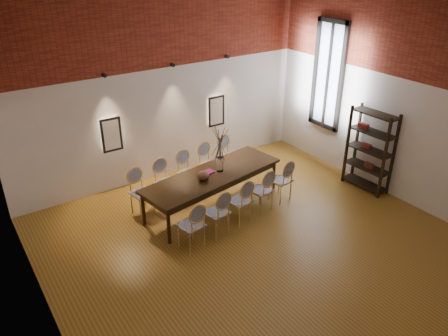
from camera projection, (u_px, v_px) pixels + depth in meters
floor at (261, 248)px, 7.76m from camera, size 7.00×7.00×0.02m
ceiling at (272, 10)px, 5.94m from camera, size 7.00×7.00×0.02m
wall_back at (163, 90)px, 9.47m from camera, size 7.00×0.10×4.00m
wall_left at (28, 214)px, 5.08m from camera, size 0.10×7.00×4.00m
wall_right at (406, 104)px, 8.63m from camera, size 0.10×7.00×4.00m
brick_band_back at (160, 31)px, 8.85m from camera, size 7.00×0.02×1.50m
brick_band_left at (11, 111)px, 4.54m from camera, size 0.02×7.00×1.50m
brick_band_right at (416, 40)px, 8.03m from camera, size 0.02×7.00×1.50m
niche_left at (111, 134)px, 9.06m from camera, size 0.36×0.06×0.66m
niche_right at (216, 111)px, 10.37m from camera, size 0.36×0.06×0.66m
spot_fixture_left at (104, 75)px, 8.48m from camera, size 0.08×0.10×0.08m
spot_fixture_mid at (172, 65)px, 9.23m from camera, size 0.08×0.10×0.08m
spot_fixture_right at (227, 57)px, 9.93m from camera, size 0.08×0.10×0.08m
window_glass at (329, 75)px, 9.99m from camera, size 0.02×0.78×2.38m
window_frame at (328, 76)px, 9.98m from camera, size 0.08×0.90×2.50m
window_mullion at (328, 76)px, 9.98m from camera, size 0.06×0.06×2.40m
dining_table at (213, 190)px, 8.84m from camera, size 3.10×1.41×0.75m
chair_near_a at (191, 225)px, 7.57m from camera, size 0.50×0.50×0.94m
chair_near_b at (216, 212)px, 7.94m from camera, size 0.50×0.50×0.94m
chair_near_c at (239, 200)px, 8.30m from camera, size 0.50×0.50×0.94m
chair_near_d at (261, 190)px, 8.67m from camera, size 0.50×0.50×0.94m
chair_near_e at (280, 180)px, 9.03m from camera, size 0.50×0.50×0.94m
chair_far_a at (142, 193)px, 8.56m from camera, size 0.50×0.50×0.94m
chair_far_b at (166, 183)px, 8.93m from camera, size 0.50×0.50×0.94m
chair_far_c at (189, 173)px, 9.29m from camera, size 0.50×0.50×0.94m
chair_far_d at (210, 165)px, 9.65m from camera, size 0.50×0.50×0.94m
chair_far_e at (230, 157)px, 10.02m from camera, size 0.50×0.50×0.94m
vase at (220, 164)px, 8.72m from camera, size 0.14×0.14×0.30m
dried_branches at (220, 144)px, 8.52m from camera, size 0.50×0.50×0.70m
bowl at (203, 175)px, 8.42m from camera, size 0.24×0.24×0.18m
book at (207, 172)px, 8.70m from camera, size 0.28×0.22×0.03m
shelving_rack at (370, 150)px, 9.33m from camera, size 0.43×1.02×1.80m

